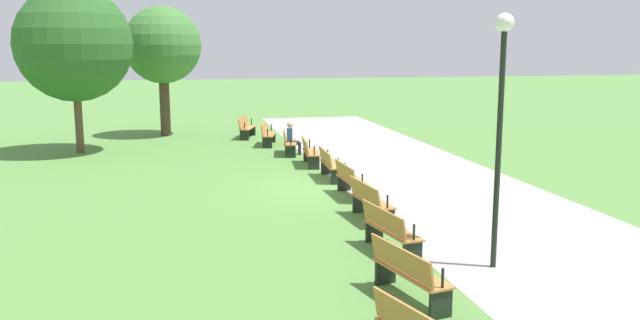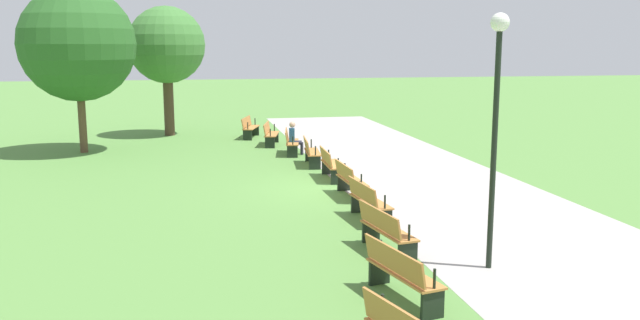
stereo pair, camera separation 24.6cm
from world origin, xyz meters
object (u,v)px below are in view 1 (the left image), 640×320
at_px(bench_6, 370,200).
at_px(bench_7, 389,229).
at_px(bench_2, 288,142).
at_px(bench_1, 267,134).
at_px(tree_0, 162,46).
at_px(bench_0, 246,127).
at_px(tree_1, 74,44).
at_px(bench_8, 408,272).
at_px(bench_3, 309,151).
at_px(person_seated, 292,137).
at_px(bench_5, 350,179).
at_px(bench_4, 330,164).
at_px(lamp_post, 501,96).

xyz_separation_m(bench_6, bench_7, (2.33, -0.31, 0.00)).
bearing_deg(bench_2, bench_1, -159.28).
bearing_deg(tree_0, bench_0, 65.61).
bearing_deg(tree_0, bench_7, 14.04).
bearing_deg(tree_1, tree_0, 144.27).
bearing_deg(bench_7, bench_8, -20.72).
bearing_deg(bench_3, bench_2, -166.82).
distance_m(bench_0, bench_1, 2.35).
relative_size(bench_1, bench_8, 1.00).
relative_size(bench_2, tree_0, 0.31).
height_order(bench_8, tree_1, tree_1).
bearing_deg(bench_7, bench_3, 168.68).
height_order(bench_7, tree_0, tree_0).
bearing_deg(bench_1, person_seated, 27.41).
bearing_deg(bench_0, bench_1, 32.03).
height_order(bench_5, bench_7, same).
xyz_separation_m(bench_4, bench_6, (4.69, -0.15, 0.00)).
bearing_deg(tree_1, bench_3, 61.20).
height_order(bench_5, tree_1, tree_1).
xyz_separation_m(bench_0, bench_3, (6.89, 1.37, 0.00)).
bearing_deg(bench_6, bench_3, 174.34).
distance_m(bench_6, bench_8, 4.69).
bearing_deg(bench_7, bench_6, 163.04).
bearing_deg(bench_6, tree_1, -151.20).
bearing_deg(tree_0, bench_5, 20.52).
bearing_deg(bench_4, bench_0, -168.71).
relative_size(bench_1, bench_7, 1.01).
relative_size(bench_8, tree_1, 0.29).
bearing_deg(bench_8, tree_0, 178.02).
xyz_separation_m(bench_0, bench_8, (18.55, 0.61, 0.00)).
relative_size(bench_5, person_seated, 1.40).
xyz_separation_m(bench_5, lamp_post, (5.80, 1.12, 2.58)).
xyz_separation_m(bench_3, tree_1, (-4.26, -7.75, 3.48)).
height_order(bench_3, person_seated, person_seated).
xyz_separation_m(bench_0, person_seated, (4.61, 1.20, 0.17)).
relative_size(bench_0, tree_0, 0.31).
relative_size(bench_5, lamp_post, 0.38).
bearing_deg(bench_5, bench_7, -7.53).
bearing_deg(bench_3, tree_1, -113.14).
height_order(bench_1, bench_2, same).
bearing_deg(bench_7, lamp_post, 44.76).
height_order(bench_0, tree_0, tree_0).
bearing_deg(bench_0, tree_1, -50.58).
relative_size(bench_7, bench_8, 0.99).
distance_m(tree_1, lamp_post, 17.31).
relative_size(bench_4, bench_6, 0.99).
bearing_deg(bench_6, lamp_post, 14.46).
bearing_deg(person_seated, bench_3, 13.74).
relative_size(bench_1, bench_2, 1.01).
bearing_deg(bench_1, bench_2, 24.49).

